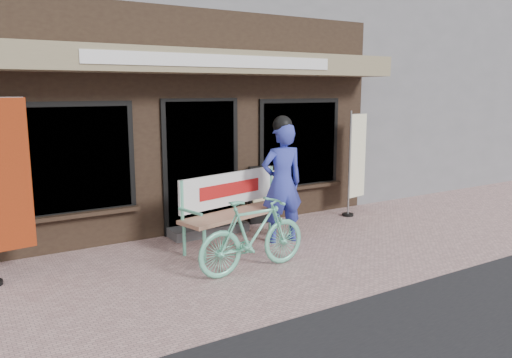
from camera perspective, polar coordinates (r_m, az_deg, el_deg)
ground at (r=6.83m, az=1.11°, el=-9.82°), size 70.00×70.00×0.00m
storefront at (r=10.95m, az=-13.34°, el=13.35°), size 7.00×6.77×6.00m
neighbor_right_near at (r=16.19m, az=16.52°, el=11.42°), size 10.00×7.00×5.60m
bench at (r=7.57m, az=-2.34°, el=-2.76°), size 2.08×0.98×1.09m
person at (r=7.65m, az=2.99°, el=-0.19°), size 0.73×0.54×1.96m
bicycle at (r=6.49m, az=-0.34°, el=-6.42°), size 1.63×0.53×0.97m
nobori_red at (r=6.69m, az=-26.86°, el=-0.71°), size 0.69×0.28×2.32m
nobori_cream at (r=9.51m, az=11.37°, el=1.98°), size 0.58×0.25×1.96m
menu_stand at (r=8.79m, az=0.77°, el=-1.71°), size 0.52×0.17×1.02m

